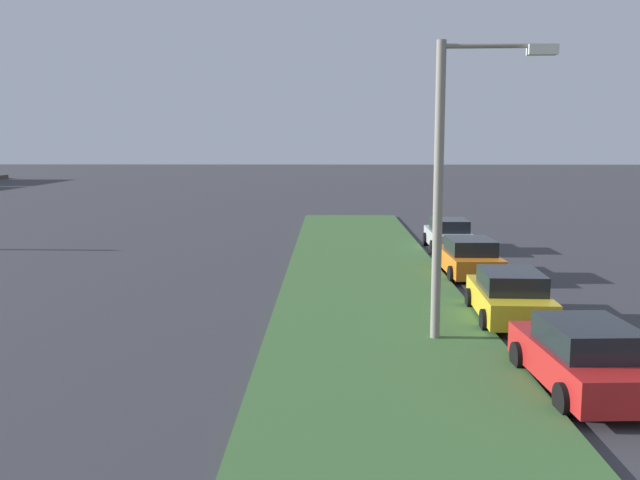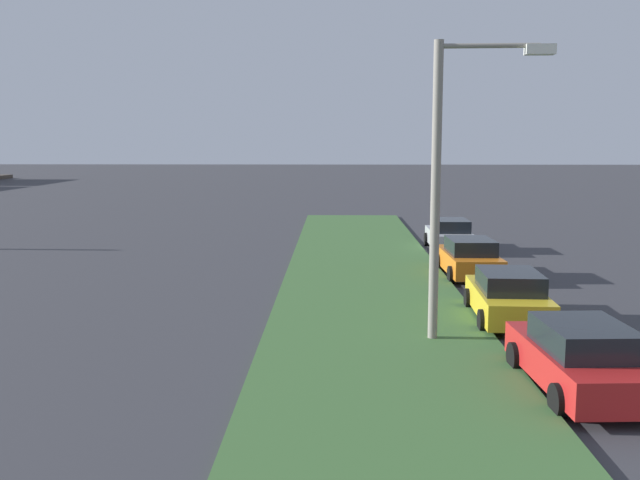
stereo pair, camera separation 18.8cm
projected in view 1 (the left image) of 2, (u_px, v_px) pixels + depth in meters
grass_median at (381, 338)px, 18.25m from camera, size 60.00×6.00×0.12m
parked_car_red at (584, 357)px, 14.41m from camera, size 4.38×2.18×1.47m
parked_car_yellow at (510, 296)px, 20.09m from camera, size 4.38×2.17×1.47m
parked_car_orange at (469, 258)px, 26.72m from camera, size 4.34×2.09×1.47m
parked_car_silver at (449, 235)px, 33.31m from camera, size 4.32×2.06×1.47m
streetlight at (453, 170)px, 17.45m from camera, size 0.41×2.88×7.50m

